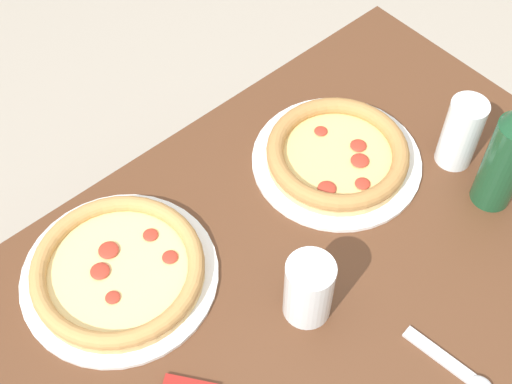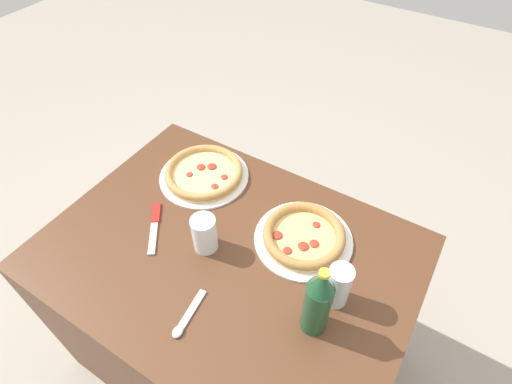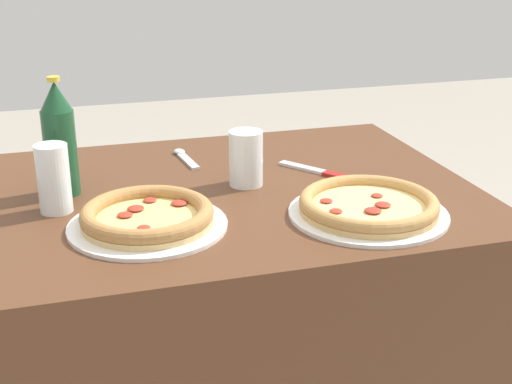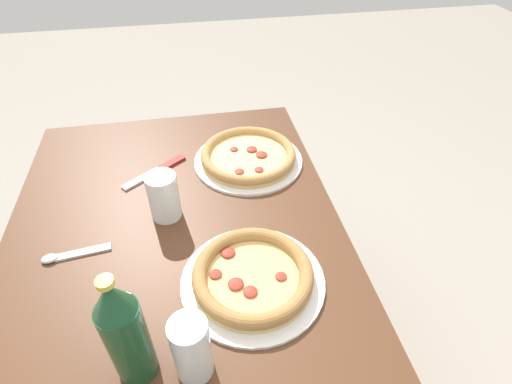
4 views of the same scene
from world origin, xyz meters
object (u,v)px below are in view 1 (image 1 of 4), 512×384
object	(u,v)px
beer_bottle	(509,152)
spoon	(459,369)
glass_lemonade	(460,135)
pizza_pepperoni	(118,270)
glass_cola	(308,291)
pizza_salami	(337,155)

from	to	relation	value
beer_bottle	spoon	xyz separation A→B (m)	(0.30, 0.17, -0.12)
glass_lemonade	pizza_pepperoni	bearing A→B (deg)	-18.32
glass_lemonade	beer_bottle	bearing A→B (deg)	78.94
glass_lemonade	glass_cola	world-z (taller)	glass_lemonade
glass_cola	beer_bottle	size ratio (longest dim) A/B	0.48
pizza_salami	glass_lemonade	distance (m)	0.22
pizza_pepperoni	glass_cola	world-z (taller)	glass_cola
pizza_salami	beer_bottle	world-z (taller)	beer_bottle
glass_lemonade	spoon	distance (m)	0.42
pizza_salami	beer_bottle	bearing A→B (deg)	122.23
glass_lemonade	glass_cola	bearing A→B (deg)	5.96
spoon	pizza_pepperoni	bearing A→B (deg)	-58.50
pizza_pepperoni	spoon	world-z (taller)	pizza_pepperoni
pizza_salami	spoon	size ratio (longest dim) A/B	2.01
pizza_pepperoni	beer_bottle	size ratio (longest dim) A/B	1.25
pizza_pepperoni	spoon	size ratio (longest dim) A/B	2.09
pizza_pepperoni	glass_cola	xyz separation A→B (m)	(-0.19, 0.24, 0.04)
pizza_pepperoni	pizza_salami	distance (m)	0.44
beer_bottle	spoon	distance (m)	0.36
glass_cola	pizza_salami	bearing A→B (deg)	-144.27
pizza_pepperoni	spoon	xyz separation A→B (m)	(-0.29, 0.47, -0.02)
glass_lemonade	spoon	bearing A→B (deg)	40.45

